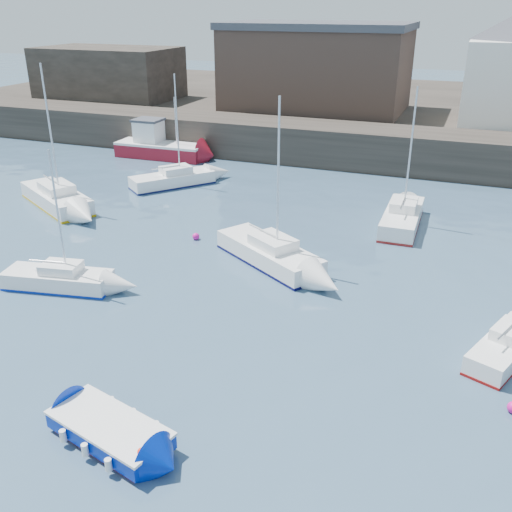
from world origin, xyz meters
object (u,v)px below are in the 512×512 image
(blue_dinghy, at_px, (110,431))
(sailboat_f, at_px, (402,217))
(sailboat_a, at_px, (59,279))
(sailboat_e, at_px, (57,198))
(sailboat_c, at_px, (506,346))
(buoy_mid, at_px, (512,412))
(buoy_near, at_px, (111,411))
(fishing_boat, at_px, (159,145))
(sailboat_h, at_px, (173,179))
(sailboat_b, at_px, (269,253))
(buoy_far, at_px, (196,239))

(blue_dinghy, distance_m, sailboat_f, 22.10)
(sailboat_a, bearing_deg, sailboat_e, 129.21)
(sailboat_e, distance_m, sailboat_f, 21.63)
(sailboat_a, height_order, sailboat_c, sailboat_a)
(sailboat_c, bearing_deg, buoy_mid, -86.13)
(buoy_near, distance_m, buoy_mid, 12.93)
(fishing_boat, height_order, sailboat_e, sailboat_e)
(blue_dinghy, distance_m, sailboat_h, 26.02)
(sailboat_c, bearing_deg, buoy_near, -146.24)
(fishing_boat, distance_m, sailboat_c, 34.58)
(sailboat_a, bearing_deg, fishing_boat, 109.08)
(fishing_boat, bearing_deg, sailboat_h, -53.81)
(sailboat_a, distance_m, sailboat_f, 19.29)
(blue_dinghy, xyz_separation_m, buoy_near, (-0.81, 1.17, -0.42))
(sailboat_a, distance_m, buoy_near, 9.75)
(sailboat_e, height_order, buoy_mid, sailboat_e)
(blue_dinghy, bearing_deg, sailboat_f, 75.49)
(blue_dinghy, bearing_deg, sailboat_c, 39.46)
(sailboat_h, bearing_deg, sailboat_c, -33.63)
(sailboat_c, bearing_deg, sailboat_f, 114.08)
(sailboat_b, height_order, buoy_near, sailboat_b)
(sailboat_b, bearing_deg, buoy_mid, -35.42)
(sailboat_f, xyz_separation_m, buoy_far, (-10.33, -6.20, -0.55))
(sailboat_b, xyz_separation_m, buoy_far, (-4.85, 1.42, -0.54))
(sailboat_e, relative_size, sailboat_h, 1.15)
(sailboat_c, xyz_separation_m, buoy_mid, (0.22, -3.28, -0.44))
(sailboat_e, xyz_separation_m, buoy_near, (14.84, -15.86, -0.58))
(sailboat_e, bearing_deg, blue_dinghy, -47.42)
(sailboat_e, relative_size, buoy_far, 22.50)
(sailboat_c, distance_m, sailboat_h, 26.28)
(sailboat_f, distance_m, buoy_far, 12.06)
(sailboat_b, relative_size, sailboat_e, 0.94)
(buoy_mid, bearing_deg, sailboat_h, 141.10)
(sailboat_f, distance_m, buoy_near, 21.21)
(fishing_boat, xyz_separation_m, sailboat_e, (0.33, -13.63, -0.40))
(sailboat_c, bearing_deg, sailboat_h, 146.37)
(sailboat_e, height_order, sailboat_h, sailboat_e)
(buoy_far, bearing_deg, blue_dinghy, -72.49)
(sailboat_e, xyz_separation_m, buoy_mid, (26.91, -11.22, -0.58))
(blue_dinghy, xyz_separation_m, buoy_mid, (11.26, 5.81, -0.42))
(sailboat_a, xyz_separation_m, sailboat_b, (8.09, 6.08, 0.09))
(sailboat_f, bearing_deg, buoy_mid, -69.84)
(buoy_near, distance_m, buoy_far, 14.58)
(sailboat_h, relative_size, buoy_mid, 19.59)
(blue_dinghy, relative_size, fishing_boat, 0.55)
(blue_dinghy, distance_m, buoy_near, 1.48)
(buoy_near, height_order, buoy_far, buoy_far)
(fishing_boat, bearing_deg, buoy_far, -54.13)
(blue_dinghy, relative_size, sailboat_h, 0.55)
(sailboat_c, height_order, sailboat_f, sailboat_f)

